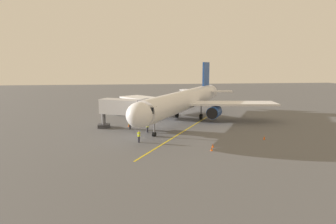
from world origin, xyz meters
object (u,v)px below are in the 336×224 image
object	(u,v)px
box_truck_near_nose	(123,108)
safety_cone_nose_right	(213,145)
ground_crew_marshaller	(139,136)
airplane	(184,101)
ground_crew_wing_walker	(130,124)
safety_cone_wing_starboard	(212,149)
ground_crew_loader	(147,127)
safety_cone_nose_left	(129,125)
jet_bridge	(131,108)
safety_cone_wing_port	(264,138)

from	to	relation	value
box_truck_near_nose	safety_cone_nose_right	xyz separation A→B (m)	(-12.51, 28.58, -1.11)
ground_crew_marshaller	safety_cone_nose_right	world-z (taller)	ground_crew_marshaller
airplane	ground_crew_wing_walker	distance (m)	12.77
safety_cone_nose_right	safety_cone_wing_starboard	world-z (taller)	same
ground_crew_loader	safety_cone_nose_left	world-z (taller)	ground_crew_loader
safety_cone_wing_starboard	jet_bridge	bearing A→B (deg)	-52.99
ground_crew_loader	safety_cone_nose_left	bearing A→B (deg)	-57.76
ground_crew_loader	box_truck_near_nose	size ratio (longest dim) A/B	0.34
box_truck_near_nose	ground_crew_loader	bearing A→B (deg)	103.10
ground_crew_loader	ground_crew_marshaller	bearing A→B (deg)	75.62
airplane	box_truck_near_nose	distance (m)	15.64
airplane	box_truck_near_nose	xyz separation A→B (m)	(12.09, -9.56, -2.62)
ground_crew_loader	airplane	bearing A→B (deg)	-130.63
ground_crew_loader	safety_cone_nose_right	xyz separation A→B (m)	(-8.18, 9.97, -0.61)
ground_crew_marshaller	safety_cone_nose_left	world-z (taller)	ground_crew_marshaller
box_truck_near_nose	safety_cone_wing_starboard	size ratio (longest dim) A/B	9.08
ground_crew_wing_walker	ground_crew_marshaller	bearing A→B (deg)	98.25
ground_crew_marshaller	safety_cone_wing_port	distance (m)	18.49
ground_crew_marshaller	ground_crew_wing_walker	world-z (taller)	same
ground_crew_marshaller	airplane	bearing A→B (deg)	-121.61
jet_bridge	safety_cone_nose_right	world-z (taller)	jet_bridge
airplane	safety_cone_nose_left	distance (m)	12.20
box_truck_near_nose	safety_cone_nose_left	bearing A→B (deg)	95.22
airplane	safety_cone_nose_right	bearing A→B (deg)	91.26
ground_crew_loader	safety_cone_nose_left	distance (m)	5.80
jet_bridge	safety_cone_nose_right	bearing A→B (deg)	131.90
jet_bridge	safety_cone_nose_right	xyz separation A→B (m)	(-10.71, 11.93, -3.49)
ground_crew_wing_walker	safety_cone_nose_right	size ratio (longest dim) A/B	3.11
ground_crew_loader	safety_cone_nose_right	distance (m)	12.91
ground_crew_loader	safety_cone_wing_port	world-z (taller)	ground_crew_loader
airplane	safety_cone_nose_right	xyz separation A→B (m)	(-0.42, 19.02, -3.73)
jet_bridge	safety_cone_wing_starboard	world-z (taller)	jet_bridge
safety_cone_nose_right	airplane	bearing A→B (deg)	-88.74
airplane	safety_cone_nose_right	world-z (taller)	airplane
airplane	safety_cone_wing_starboard	world-z (taller)	airplane
ground_crew_marshaller	ground_crew_wing_walker	distance (m)	8.84
ground_crew_loader	safety_cone_wing_port	size ratio (longest dim) A/B	3.11
airplane	safety_cone_wing_port	distance (m)	18.67
safety_cone_wing_port	safety_cone_wing_starboard	size ratio (longest dim) A/B	1.00
safety_cone_nose_left	ground_crew_wing_walker	bearing A→B (deg)	96.09
ground_crew_marshaller	safety_cone_wing_starboard	world-z (taller)	ground_crew_marshaller
ground_crew_marshaller	safety_cone_wing_port	world-z (taller)	ground_crew_marshaller
airplane	safety_cone_wing_starboard	size ratio (longest dim) A/B	66.51
safety_cone_nose_left	safety_cone_wing_starboard	world-z (taller)	same
ground_crew_marshaller	box_truck_near_nose	world-z (taller)	box_truck_near_nose
ground_crew_marshaller	safety_cone_nose_right	size ratio (longest dim) A/B	3.11
airplane	safety_cone_nose_left	size ratio (longest dim) A/B	66.51
ground_crew_wing_walker	safety_cone_nose_left	distance (m)	2.34
safety_cone_wing_port	safety_cone_wing_starboard	xyz separation A→B (m)	(9.29, 4.67, 0.00)
airplane	ground_crew_loader	bearing A→B (deg)	49.37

